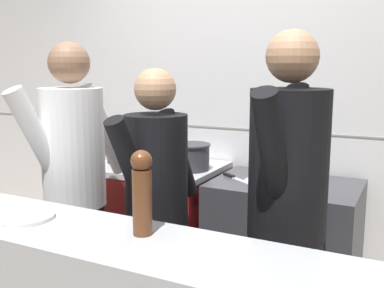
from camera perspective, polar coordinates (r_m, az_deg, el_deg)
name	(u,v)px	position (r m, az deg, el deg)	size (l,w,h in m)	color
wall_back_tiled	(238,108)	(3.36, 5.90, 4.55)	(8.00, 0.06, 2.60)	white
oven_range	(159,224)	(3.39, -4.25, -10.11)	(0.88, 0.71, 0.90)	maroon
prep_counter	(283,249)	(3.05, 11.53, -12.92)	(0.91, 0.65, 0.88)	#38383D
stock_pot	(125,148)	(3.38, -8.55, -0.48)	(0.28, 0.28, 0.20)	#2D2D33
sauce_pot	(162,151)	(3.24, -3.78, -0.88)	(0.28, 0.28, 0.20)	#2D2D33
braising_pot	(190,156)	(3.09, -0.20, -1.53)	(0.28, 0.28, 0.18)	#2D2D33
mixing_bowl_steel	(265,175)	(2.93, 9.28, -3.86)	(0.27, 0.27, 0.08)	#B7BABF
chefs_knife	(239,179)	(2.92, 5.97, -4.49)	(0.36, 0.25, 0.02)	#B7BABF
plated_dish_main	(24,217)	(2.11, -20.56, -8.62)	(0.26, 0.26, 0.02)	white
pepper_mill	(142,191)	(1.76, -6.38, -5.93)	(0.08, 0.08, 0.34)	brown
chef_head_cook	(74,179)	(2.68, -14.70, -4.26)	(0.45, 0.75, 1.74)	black
chef_sous	(157,205)	(2.37, -4.50, -7.78)	(0.36, 0.70, 1.60)	black
chef_line	(287,204)	(2.13, 11.96, -7.40)	(0.38, 0.77, 1.77)	black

